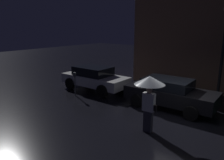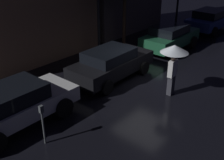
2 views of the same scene
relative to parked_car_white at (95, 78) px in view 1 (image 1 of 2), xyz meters
The scene contains 6 objects.
ground_plane 5.81m from the parked_car_white, 15.32° to the right, with size 60.00×60.00×0.00m, color black.
parked_car_white is the anchor object (origin of this frame).
parked_car_black 4.78m from the parked_car_white, ahead, with size 4.18×1.91×1.38m.
pedestrian_with_umbrella 5.99m from the parked_car_white, 28.49° to the right, with size 1.08×1.08×2.09m.
parking_meter 1.55m from the parked_car_white, 91.11° to the right, with size 0.12×0.10×1.32m.
street_lamp_near 7.20m from the parked_car_white, 19.40° to the left, with size 0.39×0.39×4.76m.
Camera 1 is at (3.12, -7.88, 3.77)m, focal length 35.00 mm.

